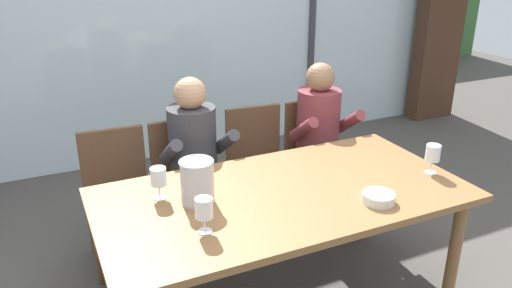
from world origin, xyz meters
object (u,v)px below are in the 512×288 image
chair_right_of_center (315,149)px  tasting_bowl (378,198)px  person_maroon_top (323,134)px  wine_glass_by_left_taster (159,178)px  chair_center (258,158)px  person_charcoal_jacket (197,156)px  ice_bucket_primary (197,181)px  wine_glass_near_bucket (204,209)px  wine_glass_center_pour (433,154)px  chair_left_of_center (186,174)px  chair_near_curtain (118,187)px  dining_table (283,204)px

chair_right_of_center → tasting_bowl: chair_right_of_center is taller
person_maroon_top → chair_right_of_center: bearing=81.4°
wine_glass_by_left_taster → chair_center: bearing=38.7°
tasting_bowl → person_charcoal_jacket: bearing=119.6°
ice_bucket_primary → wine_glass_near_bucket: (-0.06, -0.28, -0.00)m
chair_right_of_center → wine_glass_near_bucket: 1.74m
ice_bucket_primary → tasting_bowl: ice_bucket_primary is taller
person_charcoal_jacket → wine_glass_center_pour: person_charcoal_jacket is taller
chair_left_of_center → wine_glass_center_pour: wine_glass_center_pour is taller
wine_glass_by_left_taster → wine_glass_center_pour: size_ratio=1.00×
chair_near_curtain → tasting_bowl: size_ratio=5.10×
chair_right_of_center → ice_bucket_primary: size_ratio=3.71×
chair_left_of_center → chair_right_of_center: 1.04m
tasting_bowl → wine_glass_near_bucket: (-0.91, 0.11, 0.09)m
chair_right_of_center → ice_bucket_primary: 1.52m
chair_center → dining_table: bearing=-102.1°
chair_left_of_center → chair_near_curtain: bearing=178.3°
chair_left_of_center → tasting_bowl: 1.40m
person_maroon_top → tasting_bowl: person_maroon_top is taller
person_maroon_top → ice_bucket_primary: bearing=-148.2°
chair_center → person_maroon_top: person_maroon_top is taller
dining_table → wine_glass_center_pour: bearing=-9.5°
chair_right_of_center → wine_glass_by_left_taster: bearing=-153.4°
person_charcoal_jacket → person_maroon_top: (0.97, -0.00, 0.00)m
person_charcoal_jacket → wine_glass_center_pour: size_ratio=6.85×
wine_glass_center_pour → person_charcoal_jacket: bearing=140.3°
person_maroon_top → dining_table: bearing=-132.0°
chair_left_of_center → wine_glass_center_pour: (1.17, -1.04, 0.34)m
dining_table → person_maroon_top: size_ratio=1.67×
chair_right_of_center → wine_glass_near_bucket: wine_glass_near_bucket is taller
chair_right_of_center → ice_bucket_primary: ice_bucket_primary is taller
person_maroon_top → chair_near_curtain: bearing=177.1°
wine_glass_near_bucket → tasting_bowl: bearing=-6.7°
chair_left_of_center → person_charcoal_jacket: person_charcoal_jacket is taller
wine_glass_near_bucket → wine_glass_center_pour: (1.41, 0.05, 0.00)m
chair_center → chair_right_of_center: bearing=2.1°
person_charcoal_jacket → chair_left_of_center: bearing=111.7°
chair_near_curtain → tasting_bowl: 1.67m
chair_right_of_center → person_maroon_top: bearing=-100.5°
dining_table → person_charcoal_jacket: 0.81m
chair_right_of_center → person_charcoal_jacket: person_charcoal_jacket is taller
wine_glass_center_pour → dining_table: bearing=170.5°
ice_bucket_primary → wine_glass_by_left_taster: ice_bucket_primary is taller
wine_glass_near_bucket → dining_table: bearing=21.3°
wine_glass_near_bucket → wine_glass_center_pour: 1.41m
wine_glass_by_left_taster → chair_right_of_center: bearing=26.9°
chair_right_of_center → ice_bucket_primary: (-1.22, -0.83, 0.35)m
chair_center → ice_bucket_primary: bearing=-126.1°
dining_table → chair_center: (0.29, 0.94, -0.15)m
wine_glass_near_bucket → wine_glass_by_left_taster: bearing=104.2°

